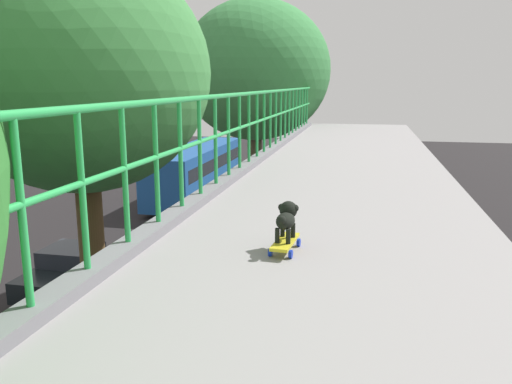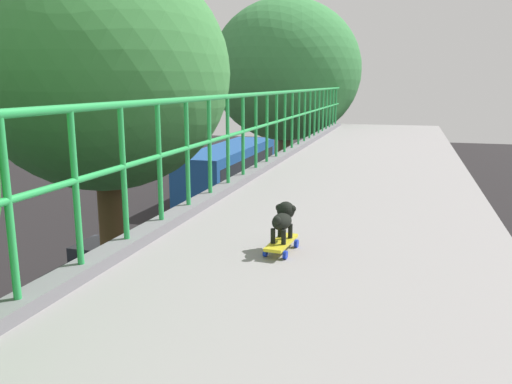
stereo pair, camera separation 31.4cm
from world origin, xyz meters
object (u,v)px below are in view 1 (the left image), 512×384
object	(u,v)px
small_dog	(287,217)
city_bus	(197,169)
car_red_taxi_fifth	(127,321)
toy_skateboard	(285,243)
car_black_sixth	(70,270)

from	to	relation	value
small_dog	city_bus	bearing A→B (deg)	110.11
car_red_taxi_fifth	city_bus	xyz separation A→B (m)	(-3.87, 17.39, 1.00)
city_bus	toy_skateboard	world-z (taller)	toy_skateboard
car_black_sixth	city_bus	distance (m)	14.31
car_red_taxi_fifth	toy_skateboard	world-z (taller)	toy_skateboard
city_bus	small_dog	bearing A→B (deg)	-69.89
car_black_sixth	car_red_taxi_fifth	bearing A→B (deg)	-41.72
car_red_taxi_fifth	car_black_sixth	bearing A→B (deg)	138.28
city_bus	small_dog	world-z (taller)	small_dog
car_black_sixth	city_bus	bearing A→B (deg)	91.47
car_red_taxi_fifth	car_black_sixth	xyz separation A→B (m)	(-3.51, 3.13, -0.05)
car_black_sixth	city_bus	world-z (taller)	city_bus
toy_skateboard	small_dog	size ratio (longest dim) A/B	1.33
car_red_taxi_fifth	car_black_sixth	world-z (taller)	car_red_taxi_fifth
city_bus	small_dog	size ratio (longest dim) A/B	31.90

